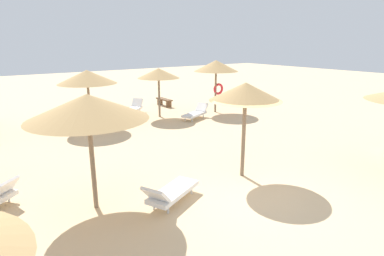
% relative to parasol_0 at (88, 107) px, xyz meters
% --- Properties ---
extents(ground_plane, '(80.00, 80.00, 0.00)m').
position_rel_parasol_0_xyz_m(ground_plane, '(4.05, -1.65, -2.67)').
color(ground_plane, '#DBBA8C').
extents(parasol_0, '(2.93, 2.93, 2.98)m').
position_rel_parasol_0_xyz_m(parasol_0, '(0.00, 0.00, 0.00)').
color(parasol_0, '#75604C').
rests_on(parasol_0, ground).
extents(parasol_1, '(2.63, 2.63, 3.12)m').
position_rel_parasol_0_xyz_m(parasol_1, '(9.94, 7.14, 0.09)').
color(parasol_1, '#75604C').
rests_on(parasol_1, ground).
extents(parasol_2, '(2.37, 2.37, 2.75)m').
position_rel_parasol_0_xyz_m(parasol_2, '(6.54, 8.04, -0.20)').
color(parasol_2, '#75604C').
rests_on(parasol_2, ground).
extents(parasol_7, '(2.82, 2.82, 2.87)m').
position_rel_parasol_0_xyz_m(parasol_7, '(2.52, 7.89, -0.14)').
color(parasol_7, '#75604C').
rests_on(parasol_7, ground).
extents(parasol_9, '(2.22, 2.22, 3.00)m').
position_rel_parasol_0_xyz_m(parasol_9, '(4.54, -0.74, 0.04)').
color(parasol_9, '#75604C').
rests_on(parasol_9, ground).
extents(lounger_0, '(1.96, 1.37, 0.77)m').
position_rel_parasol_0_xyz_m(lounger_0, '(1.69, -0.96, -2.34)').
color(lounger_0, white).
rests_on(lounger_0, ground).
extents(lounger_1, '(1.97, 1.30, 0.77)m').
position_rel_parasol_0_xyz_m(lounger_1, '(7.92, 6.42, -2.34)').
color(lounger_1, white).
rests_on(lounger_1, ground).
extents(lounger_2, '(1.78, 1.75, 0.79)m').
position_rel_parasol_0_xyz_m(lounger_2, '(5.67, 9.63, -2.34)').
color(lounger_2, white).
rests_on(lounger_2, ground).
extents(lounger_7, '(1.20, 1.96, 0.80)m').
position_rel_parasol_0_xyz_m(lounger_7, '(3.91, 8.40, -2.34)').
color(lounger_7, white).
rests_on(lounger_7, ground).
extents(bench_2, '(0.44, 1.51, 0.49)m').
position_rel_parasol_0_xyz_m(bench_2, '(8.35, 10.57, -2.32)').
color(bench_2, brown).
rests_on(bench_2, ground).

